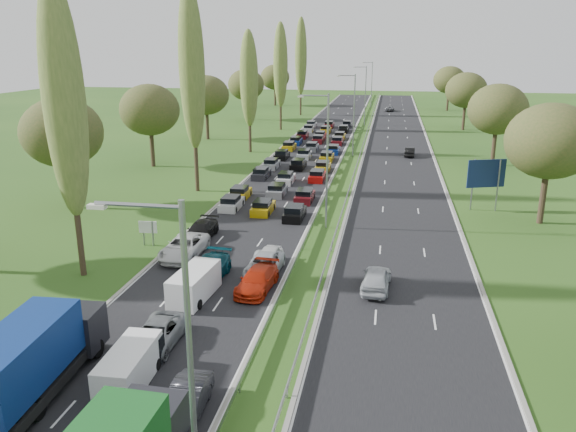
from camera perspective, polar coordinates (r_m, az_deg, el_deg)
The scene contains 26 objects.
ground at distance 86.98m, azimuth 6.67°, elevation 6.26°, with size 260.00×260.00×0.00m, color #244A17.
near_carriageway at distance 90.08m, azimuth 2.46°, elevation 6.73°, with size 10.50×215.00×0.04m, color black.
far_carriageway at distance 89.29m, azimuth 11.12°, elevation 6.33°, with size 10.50×215.00×0.04m, color black.
central_reservation at distance 89.34m, azimuth 6.79°, elevation 6.90°, with size 2.36×215.00×0.32m.
lamp_columns at distance 84.11m, azimuth 6.71°, elevation 10.04°, with size 0.18×140.18×12.00m.
poplar_row at distance 76.62m, azimuth -6.04°, elevation 14.20°, with size 2.80×127.80×22.44m.
woodland_left at distance 75.48m, azimuth -14.92°, elevation 10.11°, with size 8.00×166.00×11.10m.
woodland_right at distance 73.88m, azimuth 21.61°, elevation 9.37°, with size 8.00×153.00×11.10m.
traffic_queue_fill at distance 85.16m, azimuth 2.01°, elevation 6.44°, with size 9.09×68.36×0.80m.
near_car_1 at distance 28.03m, azimuth -27.00°, elevation -17.68°, with size 1.61×4.61×1.52m, color #9F0A09.
near_car_2 at distance 44.58m, azimuth -10.52°, elevation -3.10°, with size 2.67×5.80×1.61m, color silver.
near_car_3 at distance 48.56m, azimuth -8.84°, elevation -1.46°, with size 2.01×4.94×1.43m, color black.
near_car_6 at distance 32.20m, azimuth -13.20°, elevation -11.64°, with size 2.28×4.95×1.38m, color slate.
near_car_7 at distance 39.87m, azimuth -8.21°, elevation -5.45°, with size 2.23×5.48×1.59m, color #053D4C.
near_car_9 at distance 26.65m, azimuth -10.29°, elevation -17.98°, with size 1.48×4.25×1.40m, color black.
near_car_10 at distance 40.66m, azimuth -2.43°, elevation -4.97°, with size 2.32×5.04×1.40m, color silver.
near_car_11 at distance 38.08m, azimuth -3.15°, elevation -6.50°, with size 2.04×5.01×1.45m, color #B5230B.
near_car_12 at distance 41.78m, azimuth -1.99°, elevation -4.31°, with size 1.71×4.25×1.45m, color silver.
far_car_0 at distance 38.57m, azimuth 8.95°, elevation -6.28°, with size 1.86×4.61×1.57m, color #B2B6BC.
far_car_1 at distance 86.47m, azimuth 12.27°, elevation 6.39°, with size 1.40×4.02×1.33m, color black.
far_car_2 at distance 147.39m, azimuth 10.29°, elevation 10.70°, with size 2.20×4.77×1.33m, color slate.
blue_lorry at distance 29.40m, azimuth -24.28°, elevation -12.88°, with size 2.51×9.04×3.82m.
white_van_front at distance 29.29m, azimuth -15.64°, elevation -14.37°, with size 1.80×4.59×1.85m.
white_van_rear at distance 37.46m, azimuth -9.37°, elevation -6.71°, with size 1.90×4.83×1.94m.
info_sign at distance 47.55m, azimuth -14.04°, elevation -1.37°, with size 1.50×0.21×2.10m.
direction_sign at distance 58.91m, azimuth 19.49°, elevation 3.88°, with size 3.80×1.45×5.20m.
Camera 1 is at (9.75, -5.36, 15.83)m, focal length 35.00 mm.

